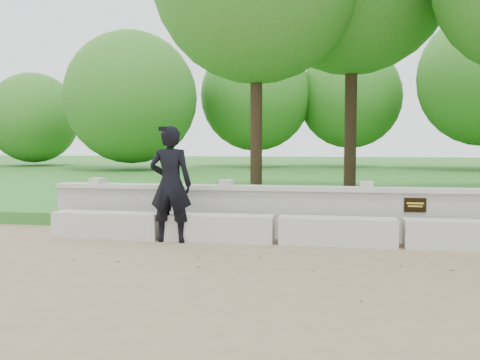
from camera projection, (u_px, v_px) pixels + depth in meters
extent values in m
plane|color=#917859|center=(419.00, 276.00, 6.72)|extent=(80.00, 80.00, 0.00)
cube|color=#2B7022|center=(361.00, 183.00, 20.47)|extent=(40.00, 22.00, 0.25)
cube|color=beige|center=(107.00, 225.00, 9.42)|extent=(1.90, 0.45, 0.45)
cube|color=beige|center=(218.00, 228.00, 9.08)|extent=(1.90, 0.45, 0.45)
cube|color=beige|center=(337.00, 231.00, 8.74)|extent=(1.90, 0.45, 0.45)
cube|color=beige|center=(466.00, 235.00, 8.40)|extent=(1.90, 0.45, 0.45)
cube|color=beige|center=(396.00, 216.00, 9.25)|extent=(12.50, 0.25, 0.82)
cube|color=beige|center=(396.00, 190.00, 9.22)|extent=(12.50, 0.35, 0.08)
cube|color=black|center=(415.00, 205.00, 9.04)|extent=(0.36, 0.02, 0.24)
imported|color=black|center=(171.00, 184.00, 8.96)|extent=(0.73, 0.48, 1.96)
cube|color=black|center=(163.00, 129.00, 8.51)|extent=(0.14, 0.02, 0.07)
cylinder|color=#382619|center=(256.00, 111.00, 12.95)|extent=(0.29, 0.29, 4.35)
cylinder|color=#382619|center=(351.00, 105.00, 14.43)|extent=(0.33, 0.33, 4.85)
imported|color=#33802B|center=(254.00, 199.00, 10.56)|extent=(0.39, 0.36, 0.61)
imported|color=#33802B|center=(354.00, 204.00, 10.05)|extent=(0.36, 0.37, 0.52)
imported|color=#33802B|center=(220.00, 191.00, 12.15)|extent=(0.48, 0.49, 0.65)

